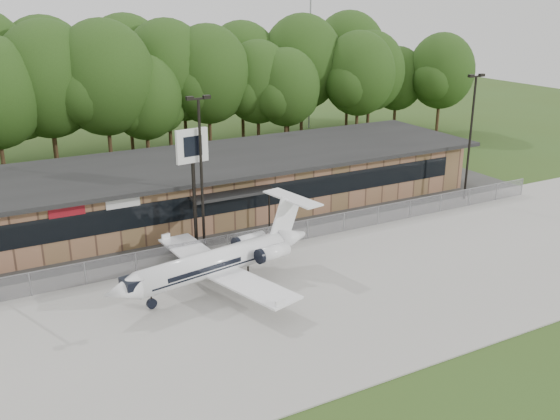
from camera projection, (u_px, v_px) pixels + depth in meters
ground at (433, 350)px, 29.69m from camera, size 160.00×160.00×0.00m
apron at (340, 285)px, 36.32m from camera, size 64.00×18.00×0.08m
parking_lot at (253, 224)px, 45.87m from camera, size 50.00×9.00×0.06m
terminal at (227, 182)px, 48.85m from camera, size 41.00×11.65×4.30m
fence at (282, 234)px, 41.89m from camera, size 46.00×0.04×1.52m
treeline at (152, 85)px, 62.11m from camera, size 72.00×12.00×15.00m
radio_mast at (310, 26)px, 75.40m from camera, size 0.20×0.20×25.00m
light_pole_mid at (201, 164)px, 39.18m from camera, size 1.55×0.30×10.23m
light_pole_right at (471, 128)px, 49.57m from camera, size 1.55×0.30×10.23m
business_jet at (220, 262)px, 35.52m from camera, size 13.39×12.01×4.51m
pole_sign at (193, 159)px, 39.13m from camera, size 2.16×0.50×8.18m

